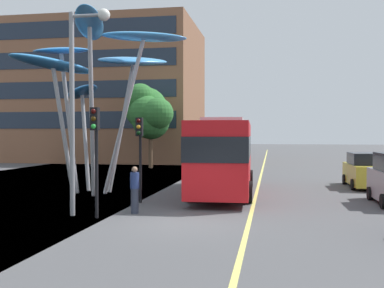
% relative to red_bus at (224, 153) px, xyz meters
% --- Properties ---
extents(ground, '(120.00, 240.00, 0.10)m').
position_rel_red_bus_xyz_m(ground, '(-1.21, -7.56, -2.10)').
color(ground, '#4C4C4F').
extents(red_bus, '(3.11, 10.48, 3.75)m').
position_rel_red_bus_xyz_m(red_bus, '(0.00, 0.00, 0.00)').
color(red_bus, red).
rests_on(red_bus, ground).
extents(leaf_sculpture, '(7.97, 8.43, 8.32)m').
position_rel_red_bus_xyz_m(leaf_sculpture, '(-6.26, -0.78, 4.35)').
color(leaf_sculpture, '#9EA0A5').
rests_on(leaf_sculpture, ground).
extents(traffic_light_kerb_near, '(0.28, 0.42, 3.91)m').
position_rel_red_bus_xyz_m(traffic_light_kerb_near, '(-3.75, -7.30, 0.77)').
color(traffic_light_kerb_near, black).
rests_on(traffic_light_kerb_near, ground).
extents(traffic_light_kerb_far, '(0.28, 0.42, 3.68)m').
position_rel_red_bus_xyz_m(traffic_light_kerb_far, '(-3.24, -3.56, 0.62)').
color(traffic_light_kerb_far, black).
rests_on(traffic_light_kerb_far, ground).
extents(car_parked_far, '(2.02, 4.53, 1.93)m').
position_rel_red_bus_xyz_m(car_parked_far, '(7.51, 4.15, -1.13)').
color(car_parked_far, gold).
rests_on(car_parked_far, ground).
extents(street_lamp, '(1.54, 0.44, 7.45)m').
position_rel_red_bus_xyz_m(street_lamp, '(-4.48, -6.88, 2.71)').
color(street_lamp, gray).
rests_on(street_lamp, ground).
extents(tree_pavement_near, '(4.87, 5.28, 7.44)m').
position_rel_red_bus_xyz_m(tree_pavement_near, '(-8.40, 16.61, 2.91)').
color(tree_pavement_near, brown).
rests_on(tree_pavement_near, ground).
extents(pedestrian, '(0.34, 0.34, 1.76)m').
position_rel_red_bus_xyz_m(pedestrian, '(-2.71, -6.05, -1.16)').
color(pedestrian, '#2D3342').
rests_on(pedestrian, ground).
extents(backdrop_building, '(22.31, 14.21, 15.05)m').
position_rel_red_bus_xyz_m(backdrop_building, '(-17.11, 27.38, 5.48)').
color(backdrop_building, brown).
rests_on(backdrop_building, ground).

